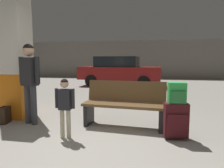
{
  "coord_description": "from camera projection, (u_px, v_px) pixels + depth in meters",
  "views": [
    {
      "loc": [
        0.93,
        -2.5,
        1.29
      ],
      "look_at": [
        0.24,
        1.3,
        0.85
      ],
      "focal_mm": 32.55,
      "sensor_mm": 36.0,
      "label": 1
    }
  ],
  "objects": [
    {
      "name": "bench",
      "position": [
        124.0,
        104.0,
        4.01
      ],
      "size": [
        1.64,
        0.66,
        0.89
      ],
      "color": "brown",
      "rests_on": "ground_plane"
    },
    {
      "name": "suitcase",
      "position": [
        176.0,
        120.0,
        3.34
      ],
      "size": [
        0.4,
        0.27,
        0.6
      ],
      "color": "#471419",
      "rests_on": "ground_plane"
    },
    {
      "name": "garage_back_wall",
      "position": [
        137.0,
        59.0,
        15.17
      ],
      "size": [
        18.0,
        0.12,
        2.8
      ],
      "primitive_type": "cube",
      "color": "gray",
      "rests_on": "ground_plane"
    },
    {
      "name": "ground_plane",
      "position": [
        120.0,
        102.0,
        6.67
      ],
      "size": [
        18.0,
        18.0,
        0.1
      ],
      "primitive_type": "cube",
      "color": "gray"
    },
    {
      "name": "backpack_bright",
      "position": [
        177.0,
        93.0,
        3.29
      ],
      "size": [
        0.29,
        0.21,
        0.34
      ],
      "color": "green",
      "rests_on": "suitcase"
    },
    {
      "name": "structural_pillar",
      "position": [
        15.0,
        59.0,
        4.57
      ],
      "size": [
        0.57,
        0.57,
        2.69
      ],
      "color": "orange",
      "rests_on": "ground_plane"
    },
    {
      "name": "parked_car_far",
      "position": [
        120.0,
        70.0,
        10.48
      ],
      "size": [
        4.22,
        2.04,
        1.51
      ],
      "color": "maroon",
      "rests_on": "ground_plane"
    },
    {
      "name": "adult",
      "position": [
        29.0,
        75.0,
        4.08
      ],
      "size": [
        0.53,
        0.28,
        1.63
      ],
      "color": "#38383D",
      "rests_on": "ground_plane"
    },
    {
      "name": "child",
      "position": [
        65.0,
        102.0,
        3.35
      ],
      "size": [
        0.34,
        0.2,
        1.0
      ],
      "color": "beige",
      "rests_on": "ground_plane"
    },
    {
      "name": "backpack_dark_floor",
      "position": [
        4.0,
        115.0,
        4.22
      ],
      "size": [
        0.24,
        0.31,
        0.34
      ],
      "color": "black",
      "rests_on": "ground_plane"
    }
  ]
}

